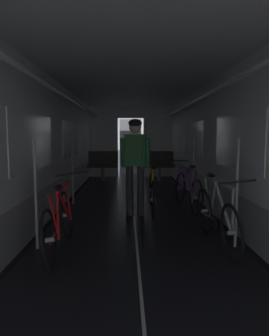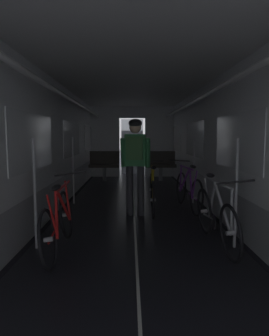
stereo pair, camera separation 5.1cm
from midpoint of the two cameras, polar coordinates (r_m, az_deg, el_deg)
The scene contains 8 objects.
train_car_shell at distance 5.30m, azimuth 0.25°, elevation 8.92°, with size 3.14×12.34×2.57m.
bench_seat_far_left at distance 9.83m, azimuth -5.50°, elevation 0.95°, with size 0.98×0.51×0.95m.
bench_seat_far_right at distance 9.85m, azimuth 5.00°, elevation 0.96°, with size 0.98×0.51×0.95m.
bicycle_silver at distance 4.15m, azimuth 15.26°, elevation -8.78°, with size 0.44×1.69×0.95m.
bicycle_purple at distance 6.03m, azimuth 10.21°, elevation -4.07°, with size 0.45×1.69×0.95m.
bicycle_red at distance 3.90m, azimuth -13.64°, elevation -9.75°, with size 0.44×1.69×0.96m.
person_cyclist_aisle at distance 5.40m, azimuth 0.40°, elevation 2.21°, with size 0.55×0.41×1.73m.
bicycle_yellow_in_aisle at distance 5.76m, azimuth 3.61°, elevation -4.45°, with size 0.44×1.69×0.94m.
Camera 2 is at (-0.07, -1.69, 1.43)m, focal length 32.64 mm.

